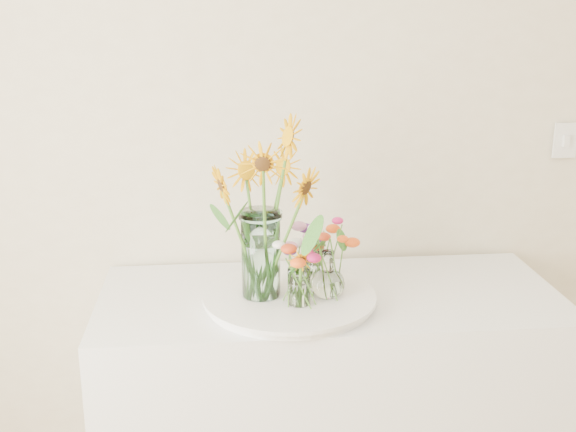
{
  "coord_description": "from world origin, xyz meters",
  "views": [
    {
      "loc": [
        -0.46,
        -0.09,
        1.76
      ],
      "look_at": [
        -0.27,
        1.84,
        1.18
      ],
      "focal_mm": 45.0,
      "sensor_mm": 36.0,
      "label": 1
    }
  ],
  "objects_px": {
    "small_vase_a": "(299,287)",
    "counter": "(328,422)",
    "tray": "(290,300)",
    "mason_jar": "(261,254)",
    "small_vase_b": "(328,274)",
    "small_vase_c": "(315,268)"
  },
  "relations": [
    {
      "from": "small_vase_a",
      "to": "counter",
      "type": "bearing_deg",
      "value": 50.91
    },
    {
      "from": "tray",
      "to": "mason_jar",
      "type": "xyz_separation_m",
      "value": [
        -0.08,
        0.01,
        0.14
      ]
    },
    {
      "from": "small_vase_a",
      "to": "tray",
      "type": "bearing_deg",
      "value": 106.6
    },
    {
      "from": "mason_jar",
      "to": "small_vase_a",
      "type": "relative_size",
      "value": 2.35
    },
    {
      "from": "tray",
      "to": "small_vase_a",
      "type": "bearing_deg",
      "value": -73.4
    },
    {
      "from": "tray",
      "to": "mason_jar",
      "type": "bearing_deg",
      "value": 175.4
    },
    {
      "from": "small_vase_a",
      "to": "small_vase_b",
      "type": "xyz_separation_m",
      "value": [
        0.09,
        0.05,
        0.02
      ]
    },
    {
      "from": "mason_jar",
      "to": "small_vase_b",
      "type": "height_order",
      "value": "mason_jar"
    },
    {
      "from": "counter",
      "to": "mason_jar",
      "type": "xyz_separation_m",
      "value": [
        -0.21,
        -0.06,
        0.61
      ]
    },
    {
      "from": "mason_jar",
      "to": "small_vase_a",
      "type": "height_order",
      "value": "mason_jar"
    },
    {
      "from": "small_vase_b",
      "to": "mason_jar",
      "type": "bearing_deg",
      "value": 173.82
    },
    {
      "from": "tray",
      "to": "small_vase_b",
      "type": "bearing_deg",
      "value": -7.36
    },
    {
      "from": "tray",
      "to": "small_vase_b",
      "type": "height_order",
      "value": "small_vase_b"
    },
    {
      "from": "counter",
      "to": "small_vase_a",
      "type": "bearing_deg",
      "value": -129.09
    },
    {
      "from": "tray",
      "to": "small_vase_c",
      "type": "height_order",
      "value": "small_vase_c"
    },
    {
      "from": "small_vase_a",
      "to": "small_vase_c",
      "type": "distance_m",
      "value": 0.17
    },
    {
      "from": "tray",
      "to": "small_vase_b",
      "type": "xyz_separation_m",
      "value": [
        0.11,
        -0.01,
        0.08
      ]
    },
    {
      "from": "small_vase_b",
      "to": "small_vase_c",
      "type": "distance_m",
      "value": 0.1
    },
    {
      "from": "small_vase_a",
      "to": "small_vase_b",
      "type": "distance_m",
      "value": 0.11
    },
    {
      "from": "tray",
      "to": "small_vase_b",
      "type": "distance_m",
      "value": 0.14
    },
    {
      "from": "mason_jar",
      "to": "counter",
      "type": "bearing_deg",
      "value": 16.49
    },
    {
      "from": "small_vase_a",
      "to": "small_vase_c",
      "type": "height_order",
      "value": "small_vase_a"
    }
  ]
}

